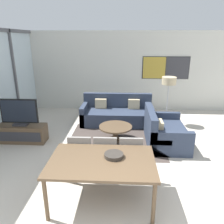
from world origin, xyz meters
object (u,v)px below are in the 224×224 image
sofa_side (162,133)px  dining_chair_centre (106,152)px  floor_lamp (169,83)px  fruit_bowl (114,155)px  television (19,113)px  sofa_main (117,114)px  coffee_table (116,130)px  tv_console (22,133)px  dining_chair_left (81,152)px  dining_chair_right (131,153)px  dining_table (102,164)px

sofa_side → dining_chair_centre: 1.96m
floor_lamp → fruit_bowl: bearing=-113.4°
sofa_side → floor_lamp: bearing=-14.0°
television → sofa_main: television is taller
sofa_side → coffee_table: sofa_side is taller
tv_console → dining_chair_centre: dining_chair_centre is taller
sofa_side → dining_chair_left: bearing=129.0°
television → fruit_bowl: size_ratio=3.07×
sofa_side → sofa_main: bearing=40.1°
coffee_table → dining_chair_right: bearing=-77.6°
tv_console → dining_table: size_ratio=0.75×
tv_console → dining_chair_left: bearing=-37.0°
tv_console → sofa_side: (3.58, 0.09, 0.05)m
dining_table → fruit_bowl: 0.23m
fruit_bowl → dining_table: bearing=-150.6°
sofa_main → coffee_table: size_ratio=2.57×
television → fruit_bowl: television is taller
dining_table → fruit_bowl: (0.18, 0.10, 0.10)m
television → coffee_table: television is taller
television → coffee_table: bearing=4.7°
fruit_bowl → television: bearing=141.3°
tv_console → dining_chair_right: 3.05m
dining_chair_centre → dining_chair_right: same height
sofa_main → dining_table: (-0.13, -3.56, 0.40)m
dining_chair_right → dining_chair_left: bearing=-179.3°
television → floor_lamp: bearing=20.5°
sofa_side → dining_chair_centre: (-1.31, -1.44, 0.21)m
tv_console → television: size_ratio=1.31×
sofa_main → dining_table: size_ratio=1.33×
dining_chair_right → fruit_bowl: bearing=-115.0°
dining_chair_left → dining_chair_centre: bearing=0.8°
television → dining_chair_centre: 2.65m
television → sofa_side: 3.61m
dining_table → dining_chair_right: 0.88m
television → dining_chair_centre: television is taller
sofa_side → dining_chair_centre: size_ratio=1.73×
fruit_bowl → dining_chair_centre: bearing=106.4°
fruit_bowl → floor_lamp: (1.48, 3.42, 0.49)m
tv_console → dining_chair_centre: size_ratio=1.44×
sofa_main → fruit_bowl: (0.05, -3.46, 0.51)m
coffee_table → fruit_bowl: fruit_bowl is taller
dining_chair_right → sofa_side: bearing=59.4°
coffee_table → fruit_bowl: 2.21m
tv_console → dining_table: (2.26, -2.06, 0.45)m
tv_console → coffee_table: bearing=4.7°
dining_table → floor_lamp: floor_lamp is taller
sofa_main → dining_chair_left: bearing=-101.9°
television → sofa_side: television is taller
tv_console → sofa_side: bearing=1.5°
tv_console → dining_chair_right: (2.73, -1.34, 0.27)m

